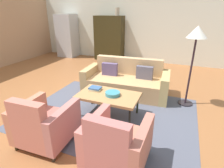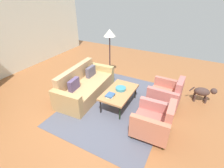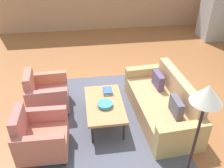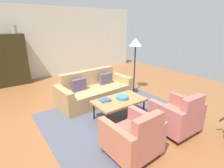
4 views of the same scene
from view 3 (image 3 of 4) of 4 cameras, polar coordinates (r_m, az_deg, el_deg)
The scene contains 10 objects.
ground_plane at distance 5.45m, azimuth 4.33°, elevation -3.90°, with size 10.85×10.85×0.00m, color #9A5E35.
area_rug at distance 4.92m, azimuth -1.08°, elevation -8.61°, with size 3.40×2.60×0.01m, color #525564.
couch at distance 4.97m, azimuth 12.03°, elevation -4.71°, with size 2.15×1.03×0.86m.
coffee_table at distance 4.65m, azimuth -1.75°, elevation -4.86°, with size 1.20×0.70×0.46m.
armchair_left at distance 5.22m, azimuth -15.36°, elevation -2.43°, with size 0.83×0.83×0.88m.
armchair_right at distance 4.30m, azimuth -16.71°, elevation -11.70°, with size 0.82×0.82×0.88m.
fruit_bowl at distance 4.53m, azimuth -1.64°, elevation -4.83°, with size 0.29×0.29×0.07m, color teal.
book_stack at distance 4.88m, azimuth -1.07°, elevation -1.68°, with size 0.26×0.22×0.06m.
refrigerator at distance 8.92m, azimuth 22.95°, elevation 15.49°, with size 0.80×0.73×1.85m.
floor_lamp at distance 3.21m, azimuth 20.87°, elevation -4.42°, with size 0.40×0.40×1.72m.
Camera 3 is at (4.22, -1.01, 3.30)m, focal length 39.17 mm.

